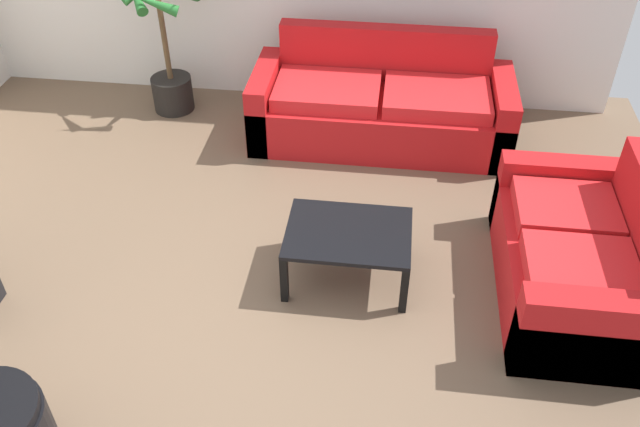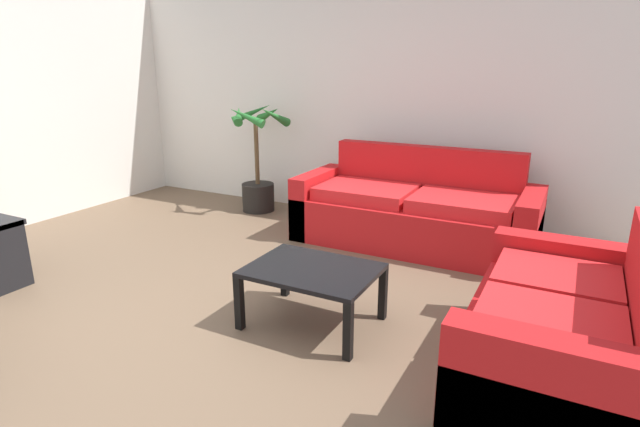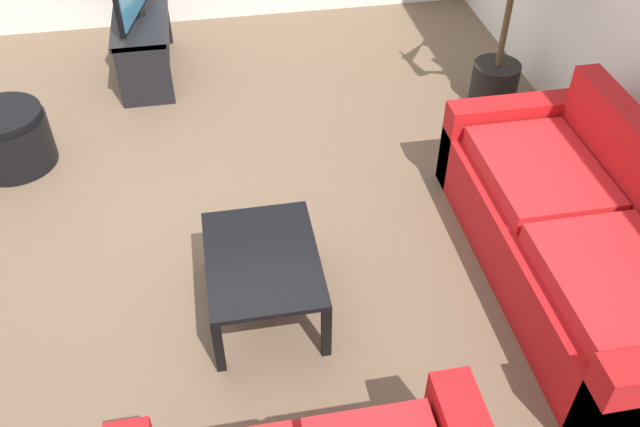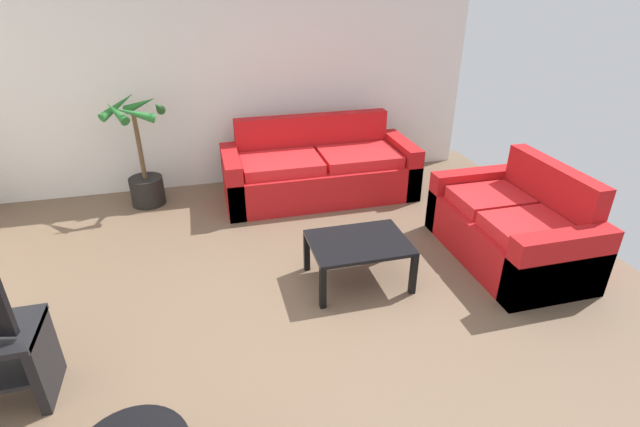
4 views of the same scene
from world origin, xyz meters
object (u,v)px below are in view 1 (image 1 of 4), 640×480
(couch_main, at_px, (345,181))
(potted_palm, at_px, (158,142))
(coffee_table, at_px, (261,266))
(couch_loveseat, at_px, (536,278))

(couch_main, xyz_separation_m, potted_palm, (-1.94, 0.28, 0.32))
(couch_main, height_order, coffee_table, couch_main)
(coffee_table, height_order, potted_palm, potted_palm)
(coffee_table, bearing_deg, potted_palm, 122.47)
(potted_palm, bearing_deg, coffee_table, -57.53)
(couch_main, bearing_deg, couch_loveseat, -51.40)
(couch_loveseat, bearing_deg, potted_palm, 148.65)
(couch_main, height_order, potted_palm, potted_palm)
(couch_loveseat, height_order, potted_palm, potted_palm)
(coffee_table, xyz_separation_m, potted_palm, (-1.20, 1.89, 0.31))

